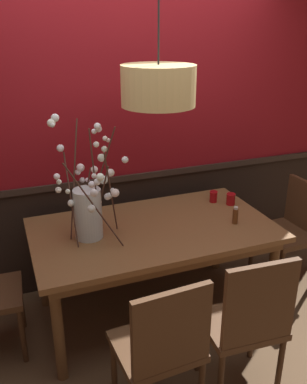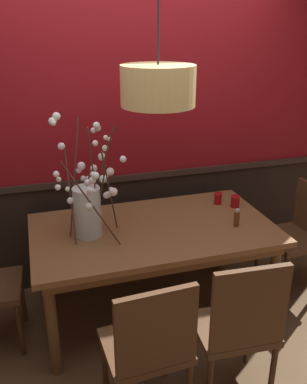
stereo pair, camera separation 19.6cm
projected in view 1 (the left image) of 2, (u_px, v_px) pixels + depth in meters
name	position (u px, v px, depth m)	size (l,w,h in m)	color
ground_plane	(154.00, 311.00, 3.30)	(24.00, 24.00, 0.00)	brown
back_wall	(123.00, 112.00, 3.33)	(4.79, 0.14, 2.96)	black
dining_table	(154.00, 237.00, 3.05)	(1.75, 0.99, 0.75)	brown
chair_near_side_left	(162.00, 345.00, 2.23)	(0.48, 0.44, 0.94)	#4C301C
chair_head_east_end	(292.00, 227.00, 3.52)	(0.42, 0.47, 0.91)	#4C301C
chair_far_side_left	(91.00, 211.00, 3.79)	(0.47, 0.45, 0.96)	#4C301C
chair_near_side_right	(248.00, 320.00, 2.39)	(0.48, 0.41, 0.97)	#4C301C
chair_far_side_right	(149.00, 205.00, 4.00)	(0.44, 0.41, 0.88)	#4C301C
vase_with_blossoms	(88.00, 207.00, 2.80)	(0.46, 0.55, 0.84)	silver
candle_holder_nearer_center	(231.00, 199.00, 3.37)	(0.07, 0.07, 0.10)	#9E0F14
candle_holder_nearer_edge	(213.00, 196.00, 3.42)	(0.07, 0.07, 0.09)	#9E0F14
condiment_bottle	(235.00, 216.00, 3.05)	(0.04, 0.04, 0.13)	brown
pendant_lamp	(158.00, 86.00, 2.61)	(0.48, 0.48, 1.32)	tan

